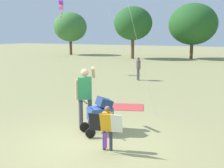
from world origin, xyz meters
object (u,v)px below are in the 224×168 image
at_px(kite_orange_delta, 61,5).
at_px(stroller, 101,112).
at_px(person_sitting_far, 138,67).
at_px(child_with_butterfly_kite, 107,124).
at_px(person_adult_flyer, 85,92).
at_px(picnic_blanket, 128,107).

bearing_deg(kite_orange_delta, stroller, -48.36).
bearing_deg(person_sitting_far, child_with_butterfly_kite, -72.86).
relative_size(child_with_butterfly_kite, person_sitting_far, 0.78).
relative_size(child_with_butterfly_kite, person_adult_flyer, 0.59).
xyz_separation_m(kite_orange_delta, picnic_blanket, (7.69, -6.26, -4.69)).
distance_m(child_with_butterfly_kite, picnic_blanket, 4.04).
distance_m(person_adult_flyer, kite_orange_delta, 12.16).
bearing_deg(picnic_blanket, person_adult_flyer, -95.19).
height_order(person_adult_flyer, person_sitting_far, person_adult_flyer).
bearing_deg(kite_orange_delta, child_with_butterfly_kite, -48.87).
xyz_separation_m(child_with_butterfly_kite, kite_orange_delta, (-8.81, 10.09, 4.04)).
relative_size(child_with_butterfly_kite, stroller, 1.06).
relative_size(stroller, picnic_blanket, 0.87).
bearing_deg(person_adult_flyer, kite_orange_delta, 129.98).
distance_m(child_with_butterfly_kite, kite_orange_delta, 13.99).
bearing_deg(person_adult_flyer, person_sitting_far, 100.97).
bearing_deg(stroller, picnic_blanket, 97.96).
distance_m(kite_orange_delta, picnic_blanket, 10.97).
height_order(child_with_butterfly_kite, person_adult_flyer, person_adult_flyer).
height_order(person_adult_flyer, stroller, person_adult_flyer).
xyz_separation_m(child_with_butterfly_kite, person_adult_flyer, (-1.36, 1.20, 0.40)).
xyz_separation_m(stroller, person_sitting_far, (-2.31, 8.82, 0.22)).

